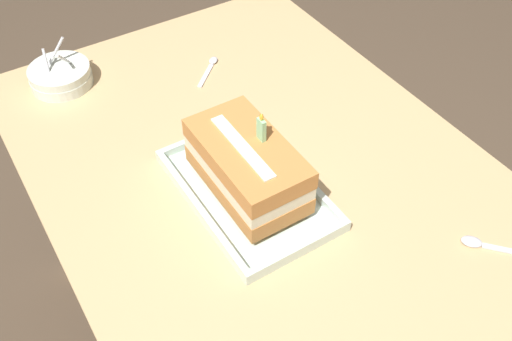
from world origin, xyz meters
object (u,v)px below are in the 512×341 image
(serving_spoon_near_tray, at_px, (211,66))
(serving_spoon_by_bowls, at_px, (480,244))
(bowl_stack, at_px, (60,76))
(foil_tray, at_px, (248,191))
(birthday_cake, at_px, (247,165))

(serving_spoon_near_tray, bearing_deg, serving_spoon_by_bowls, 11.48)
(serving_spoon_by_bowls, bearing_deg, bowl_stack, -150.87)
(foil_tray, distance_m, serving_spoon_near_tray, 0.40)
(birthday_cake, distance_m, serving_spoon_near_tray, 0.40)
(foil_tray, height_order, bowl_stack, bowl_stack)
(birthday_cake, bearing_deg, foil_tray, -90.00)
(serving_spoon_near_tray, distance_m, serving_spoon_by_bowls, 0.69)
(foil_tray, height_order, birthday_cake, birthday_cake)
(birthday_cake, xyz_separation_m, serving_spoon_near_tray, (-0.37, 0.13, -0.07))
(serving_spoon_near_tray, relative_size, serving_spoon_by_bowls, 0.90)
(birthday_cake, distance_m, bowl_stack, 0.53)
(foil_tray, relative_size, serving_spoon_near_tray, 3.60)
(serving_spoon_by_bowls, bearing_deg, foil_tray, -138.75)
(foil_tray, relative_size, bowl_stack, 2.47)
(foil_tray, distance_m, birthday_cake, 0.07)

